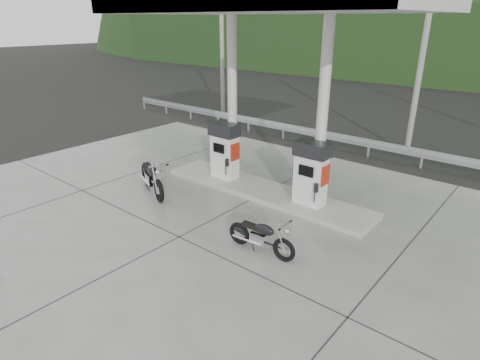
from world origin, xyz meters
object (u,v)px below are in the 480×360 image
Objects in this scene: motorcycle_right at (261,237)px; gas_pump_left at (225,151)px; gas_pump_right at (311,173)px; motorcycle_left at (152,177)px.

gas_pump_left is at bearing 139.33° from motorcycle_right.
gas_pump_left is at bearing 180.00° from gas_pump_right.
motorcycle_right is (3.56, -2.74, -0.65)m from gas_pump_left.
motorcycle_left is (-4.30, -2.14, -0.56)m from gas_pump_right.
gas_pump_left and gas_pump_right have the same top height.
gas_pump_right is (3.20, 0.00, 0.00)m from gas_pump_left.
motorcycle_left is 4.69m from motorcycle_right.
gas_pump_right is 4.83m from motorcycle_left.
gas_pump_left is 2.47m from motorcycle_left.
motorcycle_left is at bearing -153.50° from gas_pump_right.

